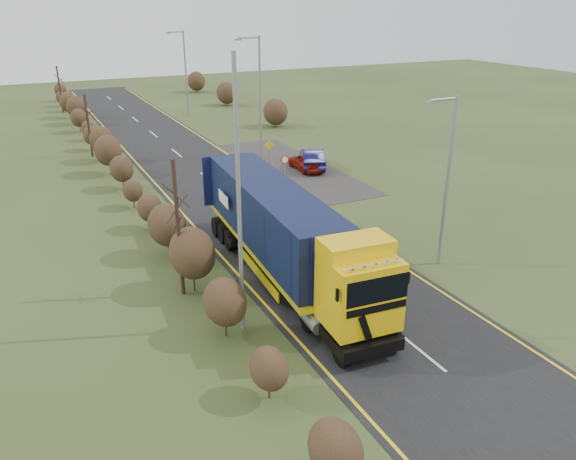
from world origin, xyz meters
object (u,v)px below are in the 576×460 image
(car_blue_sedan, at_px, (312,158))
(car_red_hatchback, at_px, (306,162))
(speed_sign, at_px, (285,165))
(lorry, at_px, (283,231))
(streetlight_near, at_px, (447,176))

(car_blue_sedan, bearing_deg, car_red_hatchback, 49.86)
(car_red_hatchback, distance_m, speed_sign, 4.29)
(car_blue_sedan, height_order, speed_sign, speed_sign)
(speed_sign, bearing_deg, car_blue_sedan, 39.34)
(lorry, relative_size, speed_sign, 7.01)
(car_blue_sedan, height_order, streetlight_near, streetlight_near)
(car_blue_sedan, bearing_deg, speed_sign, 62.10)
(car_blue_sedan, bearing_deg, lorry, 80.22)
(lorry, relative_size, car_blue_sedan, 3.32)
(lorry, xyz_separation_m, streetlight_near, (7.38, -1.90, 2.04))
(lorry, distance_m, streetlight_near, 7.89)
(streetlight_near, distance_m, speed_sign, 14.76)
(car_red_hatchback, bearing_deg, streetlight_near, 85.80)
(car_red_hatchback, distance_m, streetlight_near, 17.72)
(car_blue_sedan, relative_size, streetlight_near, 0.57)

